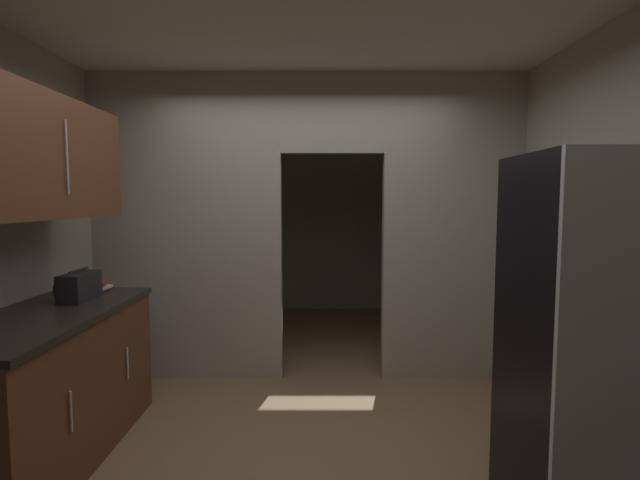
% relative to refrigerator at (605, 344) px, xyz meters
% --- Properties ---
extents(ground, '(20.00, 20.00, 0.00)m').
position_rel_refrigerator_xyz_m(ground, '(-1.49, 0.52, -0.91)').
color(ground, brown).
extents(kitchen_overhead_slab, '(4.18, 6.93, 0.06)m').
position_rel_refrigerator_xyz_m(kitchen_overhead_slab, '(-1.49, 0.96, 1.82)').
color(kitchen_overhead_slab, silver).
extents(kitchen_partition, '(3.78, 0.12, 2.69)m').
position_rel_refrigerator_xyz_m(kitchen_partition, '(-1.54, 1.98, 0.51)').
color(kitchen_partition, '#9E998C').
rests_on(kitchen_partition, ground).
extents(adjoining_room_shell, '(3.78, 2.80, 2.69)m').
position_rel_refrigerator_xyz_m(adjoining_room_shell, '(-1.49, 3.92, 0.44)').
color(adjoining_room_shell, gray).
rests_on(adjoining_room_shell, ground).
extents(refrigerator, '(0.84, 0.72, 1.81)m').
position_rel_refrigerator_xyz_m(refrigerator, '(0.00, 0.00, 0.00)').
color(refrigerator, black).
rests_on(refrigerator, ground).
extents(lower_cabinet_run, '(0.69, 1.69, 0.92)m').
position_rel_refrigerator_xyz_m(lower_cabinet_run, '(-3.03, 0.57, -0.44)').
color(lower_cabinet_run, brown).
rests_on(lower_cabinet_run, ground).
extents(upper_cabinet_counterside, '(0.36, 1.52, 0.72)m').
position_rel_refrigerator_xyz_m(upper_cabinet_counterside, '(-3.03, 0.57, 0.94)').
color(upper_cabinet_counterside, brown).
extents(boombox, '(0.16, 0.34, 0.21)m').
position_rel_refrigerator_xyz_m(boombox, '(-3.00, 0.95, 0.11)').
color(boombox, black).
rests_on(boombox, lower_cabinet_run).
extents(book_stack, '(0.13, 0.18, 0.08)m').
position_rel_refrigerator_xyz_m(book_stack, '(-3.02, 1.27, 0.05)').
color(book_stack, '#8C3893').
rests_on(book_stack, lower_cabinet_run).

